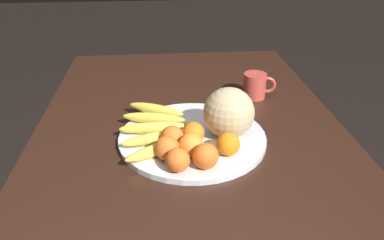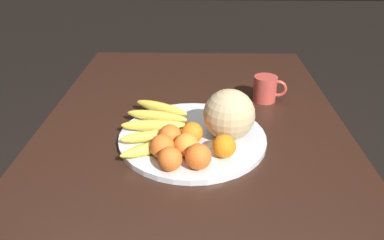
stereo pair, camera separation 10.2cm
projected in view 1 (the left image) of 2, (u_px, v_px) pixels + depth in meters
kitchen_table at (192, 167)px, 1.10m from camera, size 1.54×0.92×0.75m
fruit_bowl at (192, 138)px, 1.05m from camera, size 0.41×0.41×0.02m
melon at (229, 113)px, 1.02m from camera, size 0.14×0.14×0.14m
banana_bunch at (155, 127)px, 1.06m from camera, size 0.34×0.21×0.03m
orange_front_left at (228, 144)px, 0.95m from camera, size 0.06×0.06×0.06m
orange_front_right at (205, 156)px, 0.90m from camera, size 0.06×0.06×0.06m
orange_mid_center at (167, 148)px, 0.93m from camera, size 0.06×0.06×0.06m
orange_back_left at (195, 133)px, 1.01m from camera, size 0.06×0.06×0.06m
orange_back_right at (172, 137)px, 0.99m from camera, size 0.06×0.06×0.06m
orange_top_small at (191, 145)px, 0.95m from camera, size 0.06×0.06×0.06m
orange_side_extra at (178, 160)px, 0.89m from camera, size 0.06×0.06×0.06m
produce_tag at (208, 147)px, 1.00m from camera, size 0.07×0.07×0.00m
ceramic_mug at (255, 86)px, 1.29m from camera, size 0.08×0.11×0.09m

